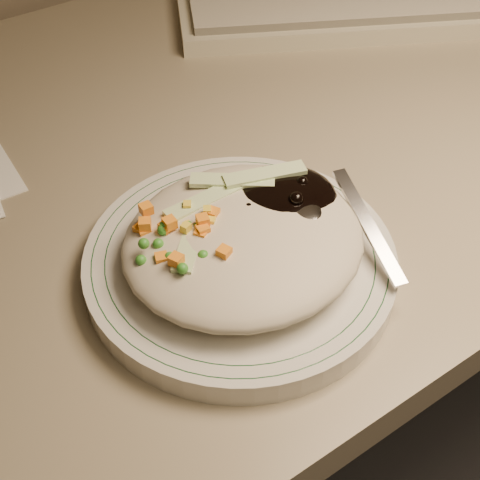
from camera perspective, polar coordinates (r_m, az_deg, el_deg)
desk at (r=0.84m, az=-0.79°, el=-0.99°), size 1.40×0.70×0.74m
plate at (r=0.54m, az=-0.00°, el=-1.96°), size 0.25×0.25×0.02m
plate_rim at (r=0.53m, az=0.00°, el=-1.22°), size 0.24×0.24×0.00m
meal at (r=0.52m, az=0.44°, el=0.58°), size 0.21×0.19×0.05m
keyboard at (r=0.91m, az=9.33°, el=19.04°), size 0.46×0.34×0.03m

